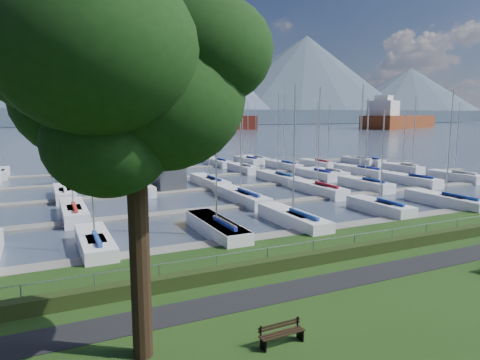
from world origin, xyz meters
TOP-DOWN VIEW (x-y plane):
  - path at (0.00, -3.00)m, footprint 160.00×2.00m
  - water at (0.00, 260.00)m, footprint 800.00×540.00m
  - hedge at (0.00, -0.40)m, footprint 80.00×0.70m
  - fence at (0.00, 0.00)m, footprint 80.00×0.04m
  - foothill at (0.00, 330.00)m, footprint 900.00×80.00m
  - mountains at (7.35, 404.62)m, footprint 1190.00×360.00m
  - docks at (0.00, 26.00)m, footprint 90.00×41.60m
  - bench_left at (-7.27, -6.99)m, footprint 1.81×0.47m
  - tree at (-12.81, -6.29)m, footprint 8.81×8.81m
  - crane at (-1.20, 29.07)m, footprint 6.25×13.22m
  - cargo_ship_mid at (46.81, 222.17)m, footprint 104.20×52.40m
  - cargo_ship_east at (187.91, 180.69)m, footprint 79.47×48.72m
  - sailboat_fleet at (-1.56, 29.30)m, footprint 75.55×48.83m

SIDE VIEW (x-z plane):
  - water at x=0.00m, z-range -0.50..-0.30m
  - docks at x=0.00m, z-range -0.34..-0.09m
  - path at x=0.00m, z-range -0.01..0.03m
  - hedge at x=0.00m, z-range 0.00..0.70m
  - bench_left at x=-7.27m, z-range -0.01..0.84m
  - fence at x=0.00m, z-range 1.18..1.22m
  - cargo_ship_mid at x=46.81m, z-range -7.25..14.25m
  - cargo_ship_east at x=187.91m, z-range -6.98..14.52m
  - crane at x=-1.20m, z-range -5.85..16.50m
  - sailboat_fleet at x=-1.56m, z-range -1.29..12.01m
  - foothill at x=0.00m, z-range 0.00..12.00m
  - tree at x=-12.81m, z-range 3.07..15.95m
  - mountains at x=7.35m, z-range -10.82..104.18m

